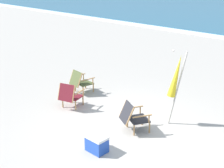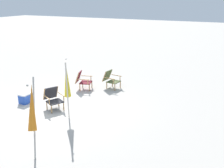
{
  "view_description": "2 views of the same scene",
  "coord_description": "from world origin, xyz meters",
  "px_view_note": "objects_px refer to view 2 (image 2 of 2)",
  "views": [
    {
      "loc": [
        4.7,
        -5.67,
        4.03
      ],
      "look_at": [
        -1.6,
        0.99,
        0.63
      ],
      "focal_mm": 50.0,
      "sensor_mm": 36.0,
      "label": 1
    },
    {
      "loc": [
        7.13,
        5.94,
        3.92
      ],
      "look_at": [
        -1.4,
        1.7,
        0.77
      ],
      "focal_mm": 42.0,
      "sensor_mm": 36.0,
      "label": 2
    }
  ],
  "objects_px": {
    "umbrella_furled_yellow": "(67,81)",
    "cooler_box": "(26,98)",
    "beach_chair_back_left": "(53,98)",
    "beach_chair_front_right": "(111,79)",
    "umbrella_furled_orange": "(32,108)",
    "beach_chair_back_right": "(83,80)"
  },
  "relations": [
    {
      "from": "beach_chair_front_right",
      "to": "umbrella_furled_yellow",
      "type": "bearing_deg",
      "value": 3.69
    },
    {
      "from": "cooler_box",
      "to": "beach_chair_back_right",
      "type": "bearing_deg",
      "value": 154.31
    },
    {
      "from": "beach_chair_back_left",
      "to": "beach_chair_back_right",
      "type": "distance_m",
      "value": 2.33
    },
    {
      "from": "umbrella_furled_yellow",
      "to": "cooler_box",
      "type": "xyz_separation_m",
      "value": [
        -0.53,
        -2.41,
        -1.17
      ]
    },
    {
      "from": "beach_chair_back_left",
      "to": "umbrella_furled_orange",
      "type": "height_order",
      "value": "umbrella_furled_orange"
    },
    {
      "from": "umbrella_furled_orange",
      "to": "beach_chair_back_right",
      "type": "bearing_deg",
      "value": -160.99
    },
    {
      "from": "umbrella_furled_yellow",
      "to": "cooler_box",
      "type": "height_order",
      "value": "umbrella_furled_yellow"
    },
    {
      "from": "beach_chair_back_left",
      "to": "beach_chair_front_right",
      "type": "distance_m",
      "value": 3.16
    },
    {
      "from": "beach_chair_back_left",
      "to": "cooler_box",
      "type": "height_order",
      "value": "beach_chair_back_left"
    },
    {
      "from": "beach_chair_back_left",
      "to": "beach_chair_back_right",
      "type": "relative_size",
      "value": 1.1
    },
    {
      "from": "umbrella_furled_orange",
      "to": "cooler_box",
      "type": "distance_m",
      "value": 3.97
    },
    {
      "from": "cooler_box",
      "to": "umbrella_furled_orange",
      "type": "bearing_deg",
      "value": 47.72
    },
    {
      "from": "umbrella_furled_orange",
      "to": "umbrella_furled_yellow",
      "type": "bearing_deg",
      "value": -168.58
    },
    {
      "from": "beach_chair_front_right",
      "to": "umbrella_furled_orange",
      "type": "xyz_separation_m",
      "value": [
        5.62,
        0.64,
        0.89
      ]
    },
    {
      "from": "beach_chair_back_right",
      "to": "beach_chair_front_right",
      "type": "xyz_separation_m",
      "value": [
        -0.72,
        1.05,
        -0.0
      ]
    },
    {
      "from": "beach_chair_back_left",
      "to": "umbrella_furled_yellow",
      "type": "distance_m",
      "value": 1.53
    },
    {
      "from": "beach_chair_front_right",
      "to": "umbrella_furled_orange",
      "type": "bearing_deg",
      "value": 6.52
    },
    {
      "from": "beach_chair_back_left",
      "to": "cooler_box",
      "type": "xyz_separation_m",
      "value": [
        0.02,
        -1.33,
        -0.23
      ]
    },
    {
      "from": "beach_chair_back_right",
      "to": "beach_chair_front_right",
      "type": "relative_size",
      "value": 1.01
    },
    {
      "from": "cooler_box",
      "to": "umbrella_furled_yellow",
      "type": "bearing_deg",
      "value": 77.66
    },
    {
      "from": "umbrella_furled_orange",
      "to": "umbrella_furled_yellow",
      "type": "distance_m",
      "value": 2.08
    },
    {
      "from": "beach_chair_back_right",
      "to": "umbrella_furled_yellow",
      "type": "xyz_separation_m",
      "value": [
        2.87,
        1.28,
        0.94
      ]
    }
  ]
}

